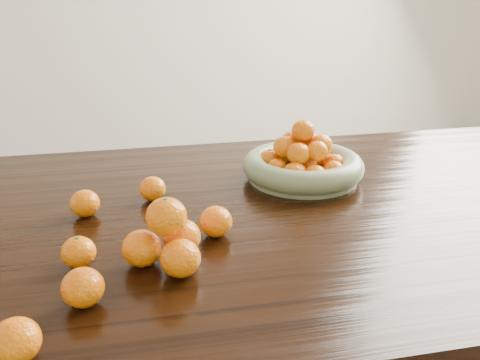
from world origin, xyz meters
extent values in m
cube|color=black|center=(0.00, 0.00, 0.73)|extent=(2.00, 1.00, 0.04)
cube|color=black|center=(0.93, 0.43, 0.35)|extent=(0.08, 0.08, 0.71)
cylinder|color=#70815E|center=(0.18, 0.16, 0.76)|extent=(0.27, 0.27, 0.01)
torus|color=#70815E|center=(0.18, 0.16, 0.78)|extent=(0.30, 0.30, 0.06)
ellipsoid|color=orange|center=(0.24, 0.20, 0.79)|extent=(0.05, 0.05, 0.05)
ellipsoid|color=orange|center=(0.20, 0.24, 0.79)|extent=(0.06, 0.06, 0.06)
ellipsoid|color=orange|center=(0.14, 0.23, 0.79)|extent=(0.05, 0.05, 0.05)
ellipsoid|color=orange|center=(0.10, 0.20, 0.79)|extent=(0.06, 0.06, 0.06)
ellipsoid|color=orange|center=(0.11, 0.14, 0.79)|extent=(0.05, 0.05, 0.05)
ellipsoid|color=orange|center=(0.14, 0.09, 0.79)|extent=(0.06, 0.06, 0.05)
ellipsoid|color=orange|center=(0.18, 0.08, 0.79)|extent=(0.05, 0.05, 0.05)
ellipsoid|color=orange|center=(0.24, 0.10, 0.79)|extent=(0.05, 0.05, 0.05)
ellipsoid|color=orange|center=(0.26, 0.15, 0.79)|extent=(0.05, 0.05, 0.05)
ellipsoid|color=orange|center=(0.19, 0.16, 0.79)|extent=(0.05, 0.05, 0.05)
ellipsoid|color=orange|center=(0.21, 0.19, 0.83)|extent=(0.06, 0.06, 0.05)
ellipsoid|color=orange|center=(0.16, 0.20, 0.83)|extent=(0.06, 0.06, 0.06)
ellipsoid|color=orange|center=(0.13, 0.17, 0.83)|extent=(0.06, 0.06, 0.05)
ellipsoid|color=orange|center=(0.15, 0.12, 0.83)|extent=(0.06, 0.06, 0.05)
ellipsoid|color=orange|center=(0.20, 0.12, 0.83)|extent=(0.05, 0.05, 0.05)
ellipsoid|color=orange|center=(0.22, 0.15, 0.84)|extent=(0.06, 0.06, 0.05)
ellipsoid|color=orange|center=(0.18, 0.16, 0.87)|extent=(0.06, 0.06, 0.05)
ellipsoid|color=orange|center=(-0.16, -0.23, 0.78)|extent=(0.07, 0.07, 0.06)
ellipsoid|color=orange|center=(-0.15, -0.15, 0.78)|extent=(0.07, 0.07, 0.06)
ellipsoid|color=orange|center=(-0.23, -0.18, 0.78)|extent=(0.07, 0.07, 0.06)
ellipsoid|color=orange|center=(-0.18, -0.19, 0.84)|extent=(0.07, 0.07, 0.07)
ellipsoid|color=orange|center=(-0.33, -0.17, 0.78)|extent=(0.06, 0.06, 0.06)
ellipsoid|color=orange|center=(-0.32, -0.29, 0.78)|extent=(0.07, 0.07, 0.06)
ellipsoid|color=orange|center=(-0.08, -0.10, 0.78)|extent=(0.06, 0.06, 0.06)
ellipsoid|color=orange|center=(-0.33, 0.05, 0.78)|extent=(0.06, 0.06, 0.06)
ellipsoid|color=orange|center=(-0.39, -0.40, 0.78)|extent=(0.07, 0.07, 0.06)
ellipsoid|color=orange|center=(-0.19, 0.10, 0.78)|extent=(0.06, 0.06, 0.06)
camera|label=1|loc=(-0.23, -1.02, 1.22)|focal=40.00mm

